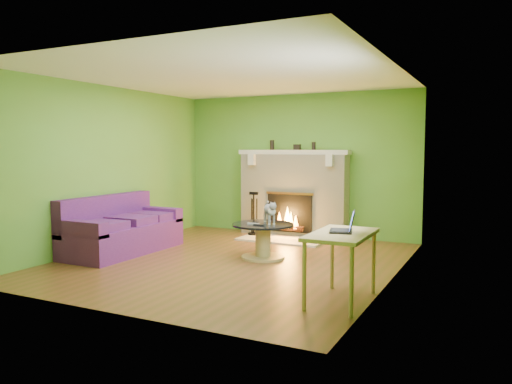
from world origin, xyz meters
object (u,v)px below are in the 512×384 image
sofa (121,230)px  coffee_table (263,238)px  desk (341,241)px  cat (269,212)px

sofa → coffee_table: bearing=14.8°
desk → cat: (-1.55, 1.57, 0.04)m
coffee_table → desk: (1.63, -1.52, 0.35)m
sofa → coffee_table: 2.25m
coffee_table → cat: bearing=32.0°
desk → cat: cat is taller
cat → desk: bearing=-83.0°
sofa → coffee_table: (2.18, 0.58, -0.04)m
coffee_table → cat: cat is taller
cat → coffee_table: bearing=174.3°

